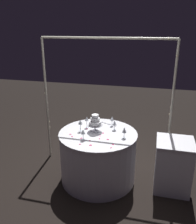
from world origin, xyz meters
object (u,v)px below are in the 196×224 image
wine_glass_2 (114,123)px  cake_knife (109,124)px  decorative_arch (105,85)px  side_table (173,165)px  wine_glass_5 (80,123)px  wine_glass_4 (87,119)px  wine_glass_0 (83,132)px  tiered_cake (95,122)px  wine_glass_3 (112,119)px  main_table (98,156)px  wine_glass_1 (124,130)px

wine_glass_2 → cake_knife: 0.25m
decorative_arch → cake_knife: size_ratio=7.37×
side_table → wine_glass_5: 1.45m
wine_glass_2 → wine_glass_4: bearing=-178.5°
wine_glass_0 → cake_knife: wine_glass_0 is taller
wine_glass_4 → decorative_arch: bearing=55.5°
tiered_cake → wine_glass_3: size_ratio=1.68×
decorative_arch → cake_knife: bearing=-49.2°
tiered_cake → cake_knife: tiered_cake is taller
main_table → wine_glass_0: wine_glass_0 is taller
wine_glass_4 → wine_glass_0: bearing=-80.0°
tiered_cake → wine_glass_5: size_ratio=1.45×
main_table → wine_glass_4: (-0.21, 0.15, 0.51)m
wine_glass_1 → wine_glass_2: size_ratio=1.05×
side_table → cake_knife: 1.11m
tiered_cake → wine_glass_2: 0.29m
decorative_arch → tiered_cake: size_ratio=7.99×
wine_glass_0 → wine_glass_3: 0.64m
tiered_cake → wine_glass_5: tiered_cake is taller
wine_glass_3 → wine_glass_0: bearing=-116.6°
wine_glass_0 → wine_glass_1: size_ratio=0.96×
decorative_arch → wine_glass_5: (-0.26, -0.47, -0.46)m
wine_glass_1 → wine_glass_4: wine_glass_4 is taller
side_table → wine_glass_1: size_ratio=4.72×
side_table → wine_glass_1: wine_glass_1 is taller
side_table → wine_glass_4: (-1.30, 0.12, 0.53)m
wine_glass_0 → wine_glass_2: 0.55m
side_table → cake_knife: (-0.99, 0.32, 0.40)m
wine_glass_0 → wine_glass_4: size_ratio=0.87×
decorative_arch → wine_glass_4: bearing=-124.5°
tiered_cake → wine_glass_5: 0.22m
side_table → wine_glass_5: wine_glass_5 is taller
cake_knife → main_table: bearing=-104.5°
main_table → wine_glass_1: 0.63m
decorative_arch → tiered_cake: 0.61m
wine_glass_1 → wine_glass_5: wine_glass_5 is taller
wine_glass_2 → wine_glass_5: 0.50m
main_table → wine_glass_5: bearing=-179.8°
main_table → cake_knife: bearing=75.5°
wine_glass_1 → wine_glass_5: size_ratio=0.88×
side_table → wine_glass_1: bearing=-171.3°
decorative_arch → wine_glass_5: size_ratio=11.54×
main_table → wine_glass_4: bearing=144.1°
wine_glass_4 → cake_knife: wine_glass_4 is taller
decorative_arch → wine_glass_5: bearing=-119.5°
wine_glass_0 → cake_knife: (0.23, 0.62, -0.11)m
tiered_cake → wine_glass_5: (-0.21, -0.05, -0.02)m
wine_glass_3 → wine_glass_4: size_ratio=0.89×
decorative_arch → side_table: size_ratio=2.78×
cake_knife → wine_glass_3: bearing=-41.2°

